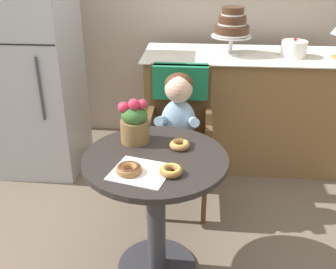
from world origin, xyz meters
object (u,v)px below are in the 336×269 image
Objects in this scene: donut_front at (171,170)px; donut_mid at (180,144)px; wicker_chair at (179,116)px; flower_vase at (135,122)px; refrigerator at (31,63)px; round_layer_cake at (294,49)px; tiered_cake_stand at (232,26)px; seated_child at (178,120)px; donut_side at (129,169)px; cafe_table at (156,193)px.

donut_mid is (0.02, 0.26, -0.00)m from donut_front.
wicker_chair is 3.88× the size of flower_vase.
donut_mid is at bearing -40.61° from refrigerator.
donut_front is 0.26m from donut_mid.
round_layer_cake is (1.01, 1.11, 0.13)m from flower_vase.
round_layer_cake reaches higher than donut_mid.
tiered_cake_stand is 1.85× the size of round_layer_cake.
wicker_chair is 9.09× the size of donut_mid.
seated_child is 1.11m from round_layer_cake.
refrigerator is at bearing 126.95° from donut_side.
flower_vase reaches higher than wicker_chair.
donut_front is at bearing -55.62° from flower_vase.
seated_child is 2.12× the size of tiered_cake_stand.
donut_side reaches higher than donut_mid.
flower_vase is 1.32m from refrigerator.
wicker_chair is 1.31× the size of seated_child.
cafe_table is 0.29m from donut_front.
seated_child is at bearing -138.02° from round_layer_cake.
wicker_chair is 0.61m from donut_mid.
tiered_cake_stand reaches higher than donut_mid.
donut_front is 0.58× the size of round_layer_cake.
flower_vase is at bearing -109.23° from wicker_chair.
seated_child is at bearing 94.40° from donut_mid.
round_layer_cake reaches higher than donut_side.
tiered_cake_stand is at bearing 65.51° from seated_child.
flower_vase is (-0.20, -0.54, 0.19)m from wicker_chair.
seated_child is 1.27m from refrigerator.
donut_side is at bearing -86.06° from flower_vase.
cafe_table is at bearing -95.19° from wicker_chair.
donut_mid is 0.88× the size of donut_side.
cafe_table is 1.49m from tiered_cake_stand.
donut_mid is (0.03, -0.44, 0.06)m from seated_child.
seated_child is 3.93× the size of round_layer_cake.
donut_side is at bearing -100.63° from wicker_chair.
wicker_chair is 0.89m from donut_side.
round_layer_cake is (0.88, 1.27, 0.45)m from cafe_table.
cafe_table is at bearing -124.79° from round_layer_cake.
refrigerator is at bearing 161.79° from wicker_chair.
cafe_table is at bearing -98.21° from seated_child.
flower_vase is 1.30m from tiered_cake_stand.
donut_front and donut_mid have the same top height.
donut_mid is 0.43× the size of flower_vase.
seated_child is (0.00, -0.16, 0.04)m from wicker_chair.
seated_child is at bearing -114.49° from tiered_cake_stand.
cafe_table is 2.93× the size of flower_vase.
donut_mid is 0.31× the size of tiered_cake_stand.
refrigerator is (-1.16, 1.00, 0.11)m from donut_mid.
donut_mid is (0.11, 0.10, 0.23)m from cafe_table.
refrigerator is (-1.47, -0.20, -0.26)m from tiered_cake_stand.
refrigerator is at bearing 134.50° from flower_vase.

